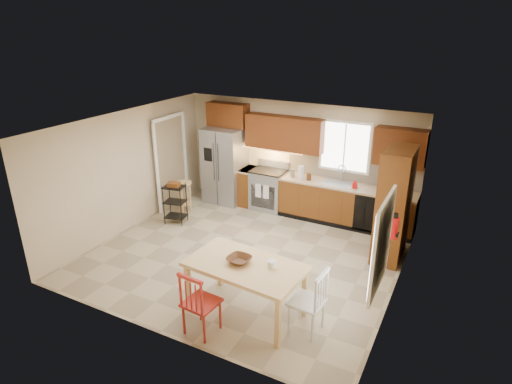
{
  "coord_description": "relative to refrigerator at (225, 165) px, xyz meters",
  "views": [
    {
      "loc": [
        3.48,
        -6.21,
        4.12
      ],
      "look_at": [
        0.04,
        0.4,
        1.15
      ],
      "focal_mm": 30.0,
      "sensor_mm": 36.0,
      "label": 1
    }
  ],
  "objects": [
    {
      "name": "undercab_glow",
      "position": [
        1.15,
        0.17,
        0.52
      ],
      "size": [
        1.6,
        0.3,
        0.01
      ],
      "primitive_type": "cube",
      "color": "#FFBF66",
      "rests_on": "wall_back"
    },
    {
      "name": "window_right",
      "position": [
        4.38,
        -3.27,
        0.54
      ],
      "size": [
        0.04,
        1.02,
        1.32
      ],
      "primitive_type": "cube",
      "color": "white",
      "rests_on": "wall_right"
    },
    {
      "name": "base_cabinet_run",
      "position": [
        2.99,
        0.08,
        -0.46
      ],
      "size": [
        2.92,
        0.6,
        0.9
      ],
      "primitive_type": "cube",
      "color": "#653412",
      "rests_on": "floor"
    },
    {
      "name": "wall_back",
      "position": [
        1.7,
        0.38,
        0.34
      ],
      "size": [
        5.5,
        0.02,
        2.5
      ],
      "primitive_type": "cube",
      "color": "#CCB793",
      "rests_on": "ground"
    },
    {
      "name": "range_stove",
      "position": [
        1.15,
        0.06,
        -0.45
      ],
      "size": [
        0.76,
        0.63,
        0.92
      ],
      "primitive_type": "cube",
      "color": "gray",
      "rests_on": "floor"
    },
    {
      "name": "window_back",
      "position": [
        2.8,
        0.35,
        0.74
      ],
      "size": [
        1.12,
        0.04,
        1.12
      ],
      "primitive_type": "cube",
      "color": "white",
      "rests_on": "wall_back"
    },
    {
      "name": "fire_extinguisher",
      "position": [
        4.33,
        -1.98,
        0.19
      ],
      "size": [
        0.12,
        0.12,
        0.36
      ],
      "primitive_type": "cylinder",
      "color": "red",
      "rests_on": "wall_right"
    },
    {
      "name": "table_jar",
      "position": [
        2.94,
        -3.53,
        -0.03
      ],
      "size": [
        0.15,
        0.15,
        0.16
      ],
      "primitive_type": "cylinder",
      "rotation": [
        0.0,
        0.0,
        -0.08
      ],
      "color": "silver",
      "rests_on": "dining_table"
    },
    {
      "name": "wall_left",
      "position": [
        -1.05,
        -2.12,
        0.34
      ],
      "size": [
        0.02,
        5.0,
        2.5
      ],
      "primitive_type": "cube",
      "color": "#CCB793",
      "rests_on": "ground"
    },
    {
      "name": "backsplash",
      "position": [
        2.99,
        0.36,
        0.27
      ],
      "size": [
        2.92,
        0.03,
        0.55
      ],
      "primitive_type": "cube",
      "color": "beige",
      "rests_on": "wall_back"
    },
    {
      "name": "sink",
      "position": [
        2.8,
        0.08,
        -0.05
      ],
      "size": [
        0.62,
        0.46,
        0.16
      ],
      "primitive_type": "cube",
      "color": "gray",
      "rests_on": "base_cabinet_run"
    },
    {
      "name": "bar_stool",
      "position": [
        -0.47,
        -1.02,
        -0.54
      ],
      "size": [
        0.44,
        0.44,
        0.74
      ],
      "primitive_type": null,
      "rotation": [
        0.0,
        0.0,
        0.28
      ],
      "color": "tan",
      "rests_on": "floor"
    },
    {
      "name": "table_bowl",
      "position": [
        2.46,
        -3.64,
        -0.06
      ],
      "size": [
        0.37,
        0.37,
        0.09
      ],
      "primitive_type": "imported",
      "rotation": [
        0.0,
        0.0,
        -0.08
      ],
      "color": "#482613",
      "rests_on": "dining_table"
    },
    {
      "name": "wall_front",
      "position": [
        1.7,
        -4.62,
        0.34
      ],
      "size": [
        5.5,
        0.02,
        2.5
      ],
      "primitive_type": "cube",
      "color": "#CCB793",
      "rests_on": "ground"
    },
    {
      "name": "chair_white",
      "position": [
        3.51,
        -3.59,
        -0.41
      ],
      "size": [
        0.51,
        0.51,
        1.01
      ],
      "primitive_type": null,
      "rotation": [
        0.0,
        0.0,
        1.49
      ],
      "color": "silver",
      "rests_on": "floor"
    },
    {
      "name": "floor",
      "position": [
        1.7,
        -2.12,
        -0.91
      ],
      "size": [
        5.5,
        5.5,
        0.0
      ],
      "primitive_type": "plane",
      "color": "tan",
      "rests_on": "ground"
    },
    {
      "name": "dishwasher",
      "position": [
        3.55,
        -0.22,
        -0.46
      ],
      "size": [
        0.6,
        0.02,
        0.78
      ],
      "primitive_type": "cube",
      "color": "black",
      "rests_on": "floor"
    },
    {
      "name": "soap_bottle",
      "position": [
        3.18,
        -0.02,
        0.09
      ],
      "size": [
        0.09,
        0.09,
        0.19
      ],
      "primitive_type": "imported",
      "color": "red",
      "rests_on": "base_cabinet_run"
    },
    {
      "name": "upper_right_block",
      "position": [
        3.95,
        0.2,
        0.92
      ],
      "size": [
        1.0,
        0.35,
        0.75
      ],
      "primitive_type": "cube",
      "color": "#5E2A0F",
      "rests_on": "wall_back"
    },
    {
      "name": "wall_right",
      "position": [
        4.45,
        -2.12,
        0.34
      ],
      "size": [
        0.02,
        5.0,
        2.5
      ],
      "primitive_type": "cube",
      "color": "#CCB793",
      "rests_on": "ground"
    },
    {
      "name": "chair_red",
      "position": [
        2.21,
        -4.29,
        -0.41
      ],
      "size": [
        0.51,
        0.51,
        1.01
      ],
      "primitive_type": null,
      "rotation": [
        0.0,
        0.0,
        -0.08
      ],
      "color": "#9F2118",
      "rests_on": "floor"
    },
    {
      "name": "ceiling",
      "position": [
        1.7,
        -2.12,
        1.59
      ],
      "size": [
        5.5,
        5.0,
        0.02
      ],
      "primitive_type": "cube",
      "color": "silver",
      "rests_on": "ground"
    },
    {
      "name": "utility_cart",
      "position": [
        -0.32,
        -1.58,
        -0.47
      ],
      "size": [
        0.5,
        0.43,
        0.89
      ],
      "primitive_type": null,
      "rotation": [
        0.0,
        0.0,
        0.21
      ],
      "color": "black",
      "rests_on": "floor"
    },
    {
      "name": "doorway",
      "position": [
        -0.97,
        -0.82,
        0.14
      ],
      "size": [
        0.04,
        0.95,
        2.1
      ],
      "primitive_type": "cube",
      "color": "#8C7A59",
      "rests_on": "wall_left"
    },
    {
      "name": "pantry",
      "position": [
        4.13,
        -0.93,
        0.14
      ],
      "size": [
        0.5,
        0.95,
        2.1
      ],
      "primitive_type": "cube",
      "color": "#653412",
      "rests_on": "floor"
    },
    {
      "name": "canister_wood",
      "position": [
        2.15,
        -0.0,
        0.06
      ],
      "size": [
        0.1,
        0.1,
        0.14
      ],
      "primitive_type": "cylinder",
      "color": "#482613",
      "rests_on": "base_cabinet_run"
    },
    {
      "name": "upper_left_block",
      "position": [
        1.45,
        0.2,
        0.92
      ],
      "size": [
        1.8,
        0.35,
        0.75
      ],
      "primitive_type": "cube",
      "color": "#5E2A0F",
      "rests_on": "wall_back"
    },
    {
      "name": "refrigerator",
      "position": [
        0.0,
        0.0,
        0.0
      ],
      "size": [
        0.92,
        0.75,
        1.82
      ],
      "primitive_type": "cube",
      "color": "gray",
      "rests_on": "floor"
    },
    {
      "name": "canister_steel",
      "position": [
        1.75,
        0.03,
        0.08
      ],
      "size": [
        0.11,
        0.11,
        0.18
      ],
      "primitive_type": "cylinder",
      "color": "gray",
      "rests_on": "base_cabinet_run"
    },
    {
      "name": "paper_towel",
      "position": [
        1.95,
        0.03,
        0.13
      ],
      "size": [
        0.12,
        0.12,
        0.28
      ],
      "primitive_type": "cylinder",
      "color": "silver",
      "rests_on": "base_cabinet_run"
    },
    {
      "name": "base_cabinet_narrow",
      "position": [
        0.6,
        0.08,
        -0.46
      ],
      "size": [
        0.3,
        0.6,
        0.9
      ],
      "primitive_type": "cube",
      "color": "#653412",
      "rests_on": "floor"
    },
    {
      "name": "dining_table",
      "position": [
        2.56,
        -3.64,
        -0.49
      ],
      "size": [
        1.79,
        1.1,
        0.83
      ],
      "primitive_type": null,
      "rotation": [
        0.0,
        0.0,
        -0.08
      ],
      "color": "tan",
      "rests_on": "floor"
    },
    {
      "name": "upper_over_fridge",
      "position": [
        0.0,
        0.2,
        1.19
      ],
      "size": [
        1.0,
        0.35,
        0.55
      ],
      "primitive_type": "cube",
      "color": "#5E2A0F",
      "rests_on": "wall_back"
    }
  ]
}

